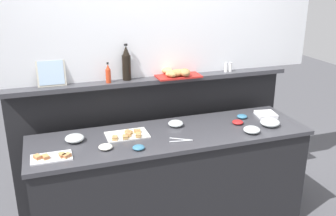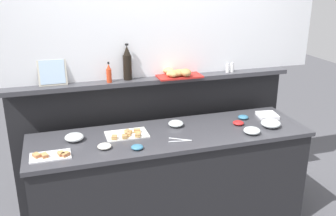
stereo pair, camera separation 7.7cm
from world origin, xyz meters
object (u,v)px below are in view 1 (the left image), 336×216
Objects in this scene: condiment_bowl_teal at (238,122)px; condiment_bowl_cream at (106,147)px; glass_bowl_medium at (176,124)px; condiment_bowl_red at (139,147)px; serving_tongs at (182,140)px; napkin_stack at (266,114)px; glass_bowl_extra at (75,138)px; salt_shaker at (226,67)px; sandwich_platter_front at (128,135)px; glass_bowl_small at (252,130)px; wine_bottle_dark at (126,64)px; sandwich_platter_side at (52,157)px; pepper_shaker at (230,67)px; condiment_bowl_dark at (242,116)px; hot_sauce_bottle at (108,74)px; framed_picture at (51,73)px; glass_bowl_large at (270,123)px; bread_basket at (176,73)px.

condiment_bowl_cream is at bearing -173.66° from condiment_bowl_teal.
glass_bowl_medium is 1.41× the size of condiment_bowl_red.
serving_tongs is 1.09× the size of napkin_stack.
glass_bowl_extra is 1.55m from salt_shaker.
sandwich_platter_front is 3.69× the size of condiment_bowl_red.
salt_shaker is (0.07, 0.63, 0.38)m from glass_bowl_small.
serving_tongs is at bearing -65.48° from wine_bottle_dark.
sandwich_platter_side is 3.29× the size of pepper_shaker.
sandwich_platter_side is at bearing 174.79° from condiment_bowl_red.
condiment_bowl_dark is at bearing -18.82° from wine_bottle_dark.
napkin_stack is 0.97× the size of hot_sauce_bottle.
framed_picture is at bearing 172.89° from hot_sauce_bottle.
sandwich_platter_side is 1.24× the size of framed_picture.
framed_picture reaches higher than glass_bowl_large.
condiment_bowl_dark is (1.49, 0.03, -0.01)m from glass_bowl_extra.
glass_bowl_medium is at bearing 21.50° from condiment_bowl_cream.
hot_sauce_bottle is 1.12m from salt_shaker.
condiment_bowl_teal is at bearing -132.96° from condiment_bowl_dark.
glass_bowl_small is 1.46× the size of condiment_bowl_dark.
condiment_bowl_red is at bearing -175.87° from glass_bowl_large.
glass_bowl_extra is at bearing 162.43° from serving_tongs.
salt_shaker reaches higher than napkin_stack.
serving_tongs is 0.96m from napkin_stack.
framed_picture reaches higher than condiment_bowl_cream.
sandwich_platter_side is 0.72× the size of bread_basket.
condiment_bowl_teal is at bearing 94.00° from glass_bowl_small.
condiment_bowl_teal is 0.42× the size of framed_picture.
pepper_shaker is (0.11, 0.63, 0.38)m from glass_bowl_small.
bread_basket is (-0.54, 0.28, 0.38)m from condiment_bowl_dark.
pepper_shaker is at bearing 101.67° from glass_bowl_large.
glass_bowl_extra is 1.72m from napkin_stack.
salt_shaker is (1.03, 0.64, 0.39)m from condiment_bowl_red.
bread_basket is (0.51, 0.61, 0.38)m from condiment_bowl_red.
pepper_shaker reaches higher than glass_bowl_extra.
sandwich_platter_side is 2.96× the size of condiment_bowl_teal.
condiment_bowl_teal is at bearing -100.76° from salt_shaker.
glass_bowl_extra is 1.61× the size of condiment_bowl_red.
sandwich_platter_side is 0.98m from serving_tongs.
glass_bowl_medium is 0.85m from glass_bowl_extra.
pepper_shaker reaches higher than sandwich_platter_side.
condiment_bowl_dark is 0.50m from salt_shaker.
wine_bottle_dark is at bearing 161.18° from condiment_bowl_dark.
serving_tongs is (0.59, -0.04, -0.01)m from condiment_bowl_cream.
sandwich_platter_side is 1.69m from condiment_bowl_dark.
condiment_bowl_cream is at bearing -144.65° from bread_basket.
glass_bowl_small reaches higher than condiment_bowl_dark.
glass_bowl_small is at bearing -24.02° from framed_picture.
condiment_bowl_dark is at bearing -93.36° from pepper_shaker.
framed_picture is at bearing 176.48° from bread_basket.
condiment_bowl_cream is at bearing -156.13° from salt_shaker.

